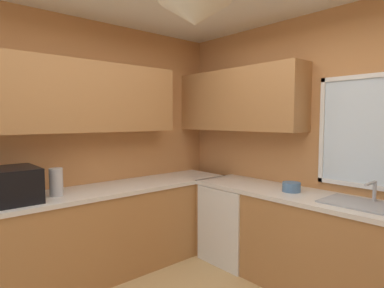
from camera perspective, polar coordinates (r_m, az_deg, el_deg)
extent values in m
cube|color=#C6844C|center=(3.38, 23.34, -0.46)|extent=(3.80, 0.06, 2.62)
cube|color=#C6844C|center=(3.56, -19.95, -0.13)|extent=(0.06, 3.58, 2.62)
cube|color=silver|center=(3.16, 31.05, 1.83)|extent=(1.03, 0.02, 0.93)
cube|color=white|center=(3.21, 30.65, -6.85)|extent=(1.11, 0.04, 0.04)
cube|color=white|center=(3.36, 22.29, 2.24)|extent=(0.04, 0.04, 1.01)
cube|color=#AD7542|center=(3.32, -22.21, 7.93)|extent=(0.32, 2.42, 0.70)
cube|color=#AD7542|center=(3.77, 8.15, 7.74)|extent=(1.66, 0.32, 0.70)
cone|color=silver|center=(2.03, 0.53, 22.36)|extent=(0.44, 0.44, 0.14)
cube|color=#AD7542|center=(3.44, -17.41, -15.41)|extent=(0.62, 3.16, 0.85)
cube|color=silver|center=(3.32, -17.59, -8.19)|extent=(0.65, 3.19, 0.04)
cube|color=#AD7542|center=(3.19, 23.65, -17.19)|extent=(2.86, 0.62, 0.85)
cube|color=silver|center=(3.06, 23.90, -9.43)|extent=(2.89, 0.65, 0.04)
cube|color=white|center=(3.72, 7.75, -13.75)|extent=(0.60, 0.60, 0.84)
cube|color=black|center=(3.08, -29.29, -6.37)|extent=(0.48, 0.36, 0.29)
cylinder|color=#B7B7BC|center=(3.15, -23.14, -6.28)|extent=(0.12, 0.12, 0.25)
cube|color=#9EA0A5|center=(2.95, 28.77, -9.60)|extent=(0.66, 0.40, 0.02)
cylinder|color=#B7B7BC|center=(3.08, 29.85, -7.44)|extent=(0.03, 0.03, 0.18)
cylinder|color=#B7B7BC|center=(2.97, 29.29, -6.16)|extent=(0.02, 0.20, 0.02)
cylinder|color=#4C7099|center=(3.23, 17.36, -7.35)|extent=(0.17, 0.17, 0.09)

